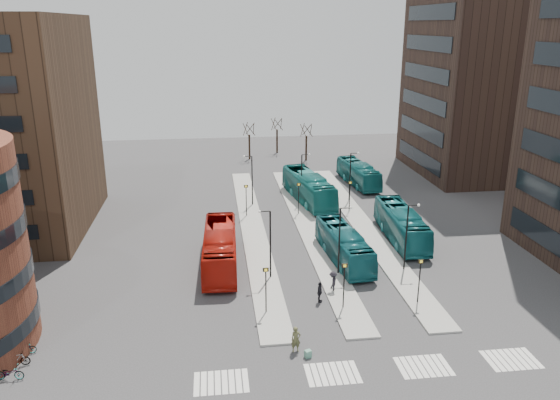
{
  "coord_description": "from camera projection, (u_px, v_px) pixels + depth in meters",
  "views": [
    {
      "loc": [
        -7.99,
        -24.73,
        21.04
      ],
      "look_at": [
        -1.76,
        24.43,
        5.0
      ],
      "focal_mm": 35.0,
      "sensor_mm": 36.0,
      "label": 1
    }
  ],
  "objects": [
    {
      "name": "tower_far",
      "position": [
        493.0,
        69.0,
        77.18
      ],
      "size": [
        20.12,
        20.0,
        30.0
      ],
      "color": "#31221B",
      "rests_on": "ground"
    },
    {
      "name": "commuter_a",
      "position": [
        211.0,
        278.0,
        45.61
      ],
      "size": [
        0.89,
        0.81,
        1.51
      ],
      "primitive_type": "imported",
      "rotation": [
        0.0,
        0.0,
        2.75
      ],
      "color": "black",
      "rests_on": "ground"
    },
    {
      "name": "red_bus",
      "position": [
        220.0,
        248.0,
        49.35
      ],
      "size": [
        3.3,
        12.33,
        3.41
      ],
      "primitive_type": "imported",
      "rotation": [
        0.0,
        0.0,
        -0.04
      ],
      "color": "#B0180D",
      "rests_on": "ground"
    },
    {
      "name": "bare_trees",
      "position": [
        277.0,
        141.0,
        89.41
      ],
      "size": [
        10.97,
        8.14,
        5.9
      ],
      "color": "black",
      "rests_on": "ground"
    },
    {
      "name": "commuter_b",
      "position": [
        320.0,
        292.0,
        43.01
      ],
      "size": [
        0.77,
        1.1,
        1.73
      ],
      "primitive_type": "imported",
      "rotation": [
        0.0,
        0.0,
        1.19
      ],
      "color": "black",
      "rests_on": "ground"
    },
    {
      "name": "teal_bus_a",
      "position": [
        344.0,
        245.0,
        50.49
      ],
      "size": [
        3.42,
        11.0,
        3.02
      ],
      "primitive_type": "imported",
      "rotation": [
        0.0,
        0.0,
        0.08
      ],
      "color": "#135A62",
      "rests_on": "ground"
    },
    {
      "name": "lamp_posts",
      "position": [
        318.0,
        201.0,
        56.42
      ],
      "size": [
        14.04,
        20.24,
        6.12
      ],
      "color": "black",
      "rests_on": "ground"
    },
    {
      "name": "traveller",
      "position": [
        296.0,
        339.0,
        36.51
      ],
      "size": [
        0.71,
        0.51,
        1.82
      ],
      "primitive_type": "imported",
      "rotation": [
        0.0,
        0.0,
        0.12
      ],
      "color": "brown",
      "rests_on": "ground"
    },
    {
      "name": "teal_bus_d",
      "position": [
        358.0,
        174.0,
        74.54
      ],
      "size": [
        3.69,
        11.21,
        3.06
      ],
      "primitive_type": "imported",
      "rotation": [
        0.0,
        0.0,
        0.1
      ],
      "color": "#136062",
      "rests_on": "ground"
    },
    {
      "name": "teal_bus_b",
      "position": [
        308.0,
        188.0,
        67.27
      ],
      "size": [
        4.97,
        13.07,
        3.55
      ],
      "primitive_type": "imported",
      "rotation": [
        0.0,
        0.0,
        0.16
      ],
      "color": "#16706D",
      "rests_on": "ground"
    },
    {
      "name": "suitcase",
      "position": [
        308.0,
        354.0,
        36.03
      ],
      "size": [
        0.51,
        0.46,
        0.52
      ],
      "primitive_type": "cube",
      "rotation": [
        0.0,
        0.0,
        0.36
      ],
      "color": "#1D469F",
      "rests_on": "ground"
    },
    {
      "name": "island_left",
      "position": [
        253.0,
        229.0,
        58.59
      ],
      "size": [
        2.5,
        45.0,
        0.15
      ],
      "primitive_type": "cube",
      "color": "gray",
      "rests_on": "ground"
    },
    {
      "name": "bicycle_far",
      "position": [
        23.0,
        349.0,
        36.25
      ],
      "size": [
        1.71,
        0.98,
        0.85
      ],
      "primitive_type": "imported",
      "rotation": [
        0.0,
        0.0,
        1.84
      ],
      "color": "gray",
      "rests_on": "ground"
    },
    {
      "name": "bicycle_near",
      "position": [
        9.0,
        373.0,
        33.72
      ],
      "size": [
        1.83,
        0.77,
        0.93
      ],
      "primitive_type": "imported",
      "rotation": [
        0.0,
        0.0,
        1.48
      ],
      "color": "gray",
      "rests_on": "ground"
    },
    {
      "name": "island_mid",
      "position": [
        308.0,
        226.0,
        59.31
      ],
      "size": [
        2.5,
        45.0,
        0.15
      ],
      "primitive_type": "cube",
      "color": "gray",
      "rests_on": "ground"
    },
    {
      "name": "teal_bus_c",
      "position": [
        401.0,
        224.0,
        55.37
      ],
      "size": [
        3.3,
        11.85,
        3.27
      ],
      "primitive_type": "imported",
      "rotation": [
        0.0,
        0.0,
        -0.05
      ],
      "color": "#146267",
      "rests_on": "ground"
    },
    {
      "name": "sign_poles",
      "position": [
        317.0,
        229.0,
        51.94
      ],
      "size": [
        12.45,
        22.12,
        3.65
      ],
      "color": "black",
      "rests_on": "ground"
    },
    {
      "name": "island_right",
      "position": [
        361.0,
        224.0,
        60.03
      ],
      "size": [
        2.5,
        45.0,
        0.15
      ],
      "primitive_type": "cube",
      "color": "gray",
      "rests_on": "ground"
    },
    {
      "name": "crosswalk_stripes",
      "position": [
        375.0,
        370.0,
        34.76
      ],
      "size": [
        22.35,
        2.4,
        0.01
      ],
      "color": "silver",
      "rests_on": "ground"
    },
    {
      "name": "commuter_c",
      "position": [
        333.0,
        282.0,
        44.66
      ],
      "size": [
        1.06,
        1.33,
        1.8
      ],
      "primitive_type": "imported",
      "rotation": [
        0.0,
        0.0,
        4.33
      ],
      "color": "black",
      "rests_on": "ground"
    },
    {
      "name": "bicycle_mid",
      "position": [
        17.0,
        359.0,
        35.05
      ],
      "size": [
        1.66,
        0.6,
        0.98
      ],
      "primitive_type": "imported",
      "rotation": [
        0.0,
        0.0,
        1.66
      ],
      "color": "gray",
      "rests_on": "ground"
    }
  ]
}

